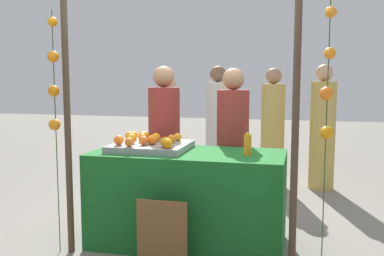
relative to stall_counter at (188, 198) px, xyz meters
The scene contains 30 objects.
ground_plane 0.43m from the stall_counter, ahead, with size 24.00×24.00×0.00m, color gray.
stall_counter is the anchor object (origin of this frame).
orange_tray 0.58m from the stall_counter, behind, with size 0.69×0.63×0.06m, color gray.
orange_0 0.75m from the stall_counter, behind, with size 0.09×0.09×0.09m, color orange.
orange_1 0.58m from the stall_counter, 119.96° to the right, with size 0.09×0.09×0.09m, color orange.
orange_2 0.56m from the stall_counter, 155.17° to the left, with size 0.08×0.08×0.08m, color orange.
orange_3 0.66m from the stall_counter, 167.62° to the right, with size 0.08×0.08×0.08m, color orange.
orange_4 0.78m from the stall_counter, 150.93° to the left, with size 0.08×0.08×0.08m, color orange.
orange_5 0.70m from the stall_counter, behind, with size 0.08×0.08×0.08m, color orange.
orange_6 0.58m from the stall_counter, 138.17° to the right, with size 0.09×0.09×0.09m, color orange.
orange_7 0.82m from the stall_counter, 166.48° to the right, with size 0.09×0.09×0.09m, color orange.
orange_8 0.83m from the stall_counter, 165.99° to the left, with size 0.09×0.09×0.09m, color orange.
orange_9 0.61m from the stall_counter, 123.35° to the left, with size 0.08×0.08×0.08m, color orange.
orange_10 0.84m from the stall_counter, 159.13° to the left, with size 0.08×0.08×0.08m, color orange.
orange_11 0.74m from the stall_counter, 156.84° to the right, with size 0.08×0.08×0.08m, color orange.
orange_12 0.65m from the stall_counter, 158.95° to the left, with size 0.09×0.09×0.09m, color orange.
orange_13 0.75m from the stall_counter, 160.01° to the left, with size 0.09×0.09×0.09m, color orange.
orange_14 0.62m from the stall_counter, behind, with size 0.09×0.09×0.09m, color orange.
juice_bottle 0.75m from the stall_counter, ahead, with size 0.07×0.07×0.20m.
chalkboard_sign 0.62m from the stall_counter, 95.19° to the right, with size 0.41×0.03×0.58m.
vendor_left 0.81m from the stall_counter, 124.53° to the left, with size 0.33×0.33×1.64m.
vendor_right 0.74m from the stall_counter, 61.54° to the left, with size 0.32×0.32×1.61m.
crowd_person_0 2.55m from the stall_counter, 76.60° to the left, with size 0.33×0.33×1.64m.
crowd_person_1 1.69m from the stall_counter, 113.49° to the left, with size 0.31×0.31×1.55m.
crowd_person_2 2.72m from the stall_counter, 62.25° to the left, with size 0.34×0.34×1.69m.
crowd_person_3 2.36m from the stall_counter, 94.25° to the left, with size 0.34×0.34×1.67m.
canopy_post_left 1.26m from the stall_counter, 155.07° to the right, with size 0.06×0.06×2.28m, color #473828.
canopy_post_right 1.26m from the stall_counter, 24.93° to the right, with size 0.06×0.06×2.28m, color #473828.
garland_strand_left 1.55m from the stall_counter, 156.37° to the right, with size 0.11×0.10×2.08m.
garland_strand_right 1.62m from the stall_counter, 21.87° to the right, with size 0.11×0.10×2.08m.
Camera 1 is at (0.99, -3.81, 1.53)m, focal length 41.55 mm.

